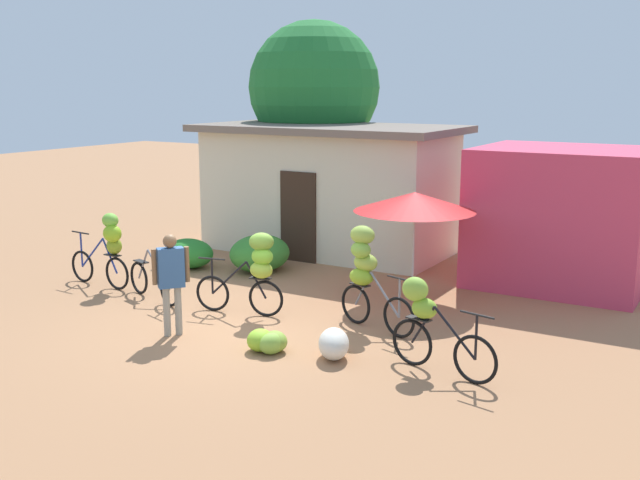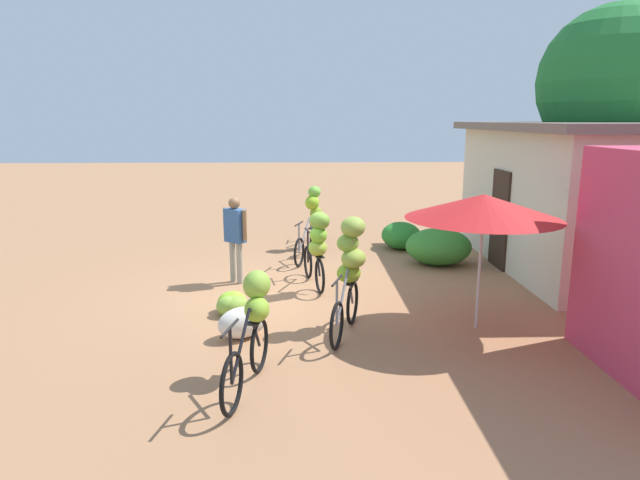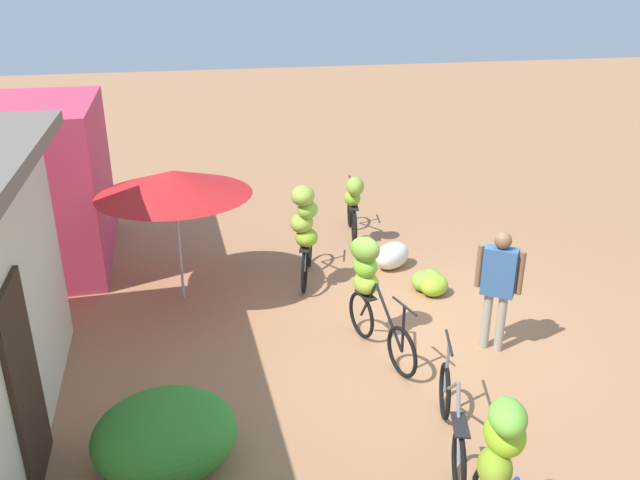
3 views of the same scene
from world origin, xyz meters
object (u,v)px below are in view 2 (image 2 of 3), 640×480
at_px(bicycle_by_shop, 350,264).
at_px(banana_pile_on_ground, 232,304).
at_px(bicycle_near_pile, 307,245).
at_px(bicycle_rightmost, 253,321).
at_px(bicycle_leftmost, 314,211).
at_px(tree_behind_building, 615,83).
at_px(building_low, 567,195).
at_px(produce_sack, 242,323).
at_px(market_umbrella, 483,207).
at_px(bicycle_center_loaded, 317,243).
at_px(person_vendor, 235,231).

relative_size(bicycle_by_shop, banana_pile_on_ground, 2.16).
height_order(bicycle_near_pile, bicycle_rightmost, bicycle_rightmost).
distance_m(bicycle_leftmost, banana_pile_on_ground, 4.90).
bearing_deg(bicycle_near_pile, tree_behind_building, 95.41).
distance_m(building_low, bicycle_near_pile, 5.46).
xyz_separation_m(bicycle_by_shop, produce_sack, (0.28, -1.53, -0.76)).
xyz_separation_m(bicycle_leftmost, bicycle_near_pile, (1.30, -0.19, -0.52)).
bearing_deg(produce_sack, banana_pile_on_ground, -165.21).
height_order(building_low, bicycle_leftmost, building_low).
relative_size(market_umbrella, bicycle_by_shop, 1.33).
distance_m(bicycle_near_pile, bicycle_center_loaded, 2.22).
bearing_deg(bicycle_leftmost, banana_pile_on_ground, -16.74).
bearing_deg(bicycle_leftmost, bicycle_by_shop, 4.20).
height_order(market_umbrella, person_vendor, market_umbrella).
bearing_deg(building_low, bicycle_rightmost, -50.06).
relative_size(tree_behind_building, bicycle_rightmost, 3.30).
height_order(tree_behind_building, bicycle_rightmost, tree_behind_building).
relative_size(tree_behind_building, bicycle_near_pile, 3.32).
bearing_deg(bicycle_near_pile, bicycle_rightmost, -6.79).
distance_m(produce_sack, person_vendor, 2.82).
distance_m(banana_pile_on_ground, produce_sack, 1.00).
bearing_deg(produce_sack, tree_behind_building, 122.66).
bearing_deg(building_low, bicycle_leftmost, -110.75).
height_order(market_umbrella, banana_pile_on_ground, market_umbrella).
bearing_deg(bicycle_near_pile, banana_pile_on_ground, -19.88).
xyz_separation_m(market_umbrella, produce_sack, (0.27, -3.41, -1.59)).
height_order(bicycle_leftmost, bicycle_near_pile, bicycle_leftmost).
height_order(tree_behind_building, produce_sack, tree_behind_building).
bearing_deg(banana_pile_on_ground, bicycle_by_shop, 68.84).
relative_size(bicycle_leftmost, bicycle_rightmost, 1.01).
xyz_separation_m(tree_behind_building, market_umbrella, (4.68, -4.31, -1.98)).
xyz_separation_m(bicycle_center_loaded, bicycle_rightmost, (3.48, -0.84, -0.12)).
xyz_separation_m(bicycle_near_pile, bicycle_center_loaded, (2.15, 0.16, 0.52)).
bearing_deg(bicycle_center_loaded, bicycle_near_pile, -175.64).
bearing_deg(bicycle_by_shop, bicycle_leftmost, -175.80).
relative_size(bicycle_leftmost, banana_pile_on_ground, 2.17).
distance_m(bicycle_leftmost, bicycle_center_loaded, 3.45).
height_order(bicycle_near_pile, bicycle_center_loaded, bicycle_center_loaded).
relative_size(bicycle_by_shop, bicycle_rightmost, 1.00).
height_order(building_low, tree_behind_building, tree_behind_building).
xyz_separation_m(tree_behind_building, bicycle_leftmost, (-0.66, -6.58, -2.91)).
distance_m(market_umbrella, produce_sack, 3.77).
xyz_separation_m(bicycle_center_loaded, bicycle_by_shop, (1.88, 0.42, 0.12)).
xyz_separation_m(bicycle_leftmost, produce_sack, (5.61, -1.14, -0.65)).
relative_size(bicycle_by_shop, produce_sack, 2.36).
bearing_deg(bicycle_leftmost, person_vendor, -27.51).
distance_m(bicycle_center_loaded, bicycle_rightmost, 3.58).
relative_size(bicycle_near_pile, banana_pile_on_ground, 2.15).
height_order(bicycle_center_loaded, person_vendor, person_vendor).
distance_m(banana_pile_on_ground, person_vendor, 1.91).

